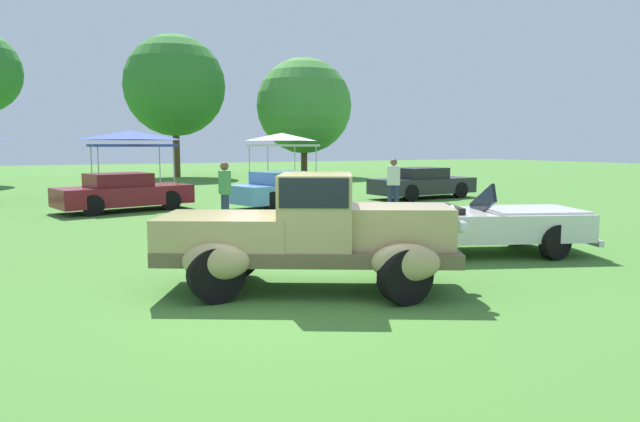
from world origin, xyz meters
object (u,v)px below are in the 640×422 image
show_car_skyblue (285,190)px  show_car_charcoal (422,183)px  spectator_between_cars (393,183)px  canopy_tent_right_field (282,139)px  neighbor_convertible (475,224)px  feature_pickup_truck (311,231)px  show_car_burgundy (123,192)px  canopy_tent_center_field (130,138)px  spectator_by_row (225,192)px

show_car_skyblue → show_car_charcoal: same height
show_car_charcoal → spectator_between_cars: size_ratio=2.66×
canopy_tent_right_field → neighbor_convertible: bearing=-100.7°
show_car_charcoal → feature_pickup_truck: bearing=-133.2°
neighbor_convertible → canopy_tent_right_field: canopy_tent_right_field is taller
feature_pickup_truck → show_car_burgundy: (-1.02, 11.72, -0.27)m
spectator_between_cars → feature_pickup_truck: bearing=-131.1°
neighbor_convertible → canopy_tent_center_field: bearing=104.2°
neighbor_convertible → canopy_tent_right_field: size_ratio=1.72×
show_car_charcoal → spectator_between_cars: 5.13m
neighbor_convertible → spectator_by_row: bearing=120.6°
feature_pickup_truck → neighbor_convertible: size_ratio=0.92×
show_car_charcoal → spectator_by_row: spectator_by_row is taller
show_car_skyblue → canopy_tent_right_field: bearing=67.5°
show_car_charcoal → spectator_by_row: size_ratio=2.66×
spectator_between_cars → canopy_tent_center_field: (-6.48, 9.56, 1.51)m
show_car_charcoal → canopy_tent_right_field: 8.22m
canopy_tent_right_field → spectator_between_cars: bearing=-94.5°
show_car_burgundy → spectator_by_row: size_ratio=2.61×
neighbor_convertible → spectator_between_cars: size_ratio=2.84×
feature_pickup_truck → spectator_by_row: feature_pickup_truck is taller
show_car_skyblue → spectator_by_row: (-3.27, -3.74, 0.32)m
neighbor_convertible → show_car_skyblue: size_ratio=1.16×
show_car_burgundy → spectator_between_cars: bearing=-29.3°
neighbor_convertible → show_car_skyblue: bearing=90.2°
spectator_between_cars → canopy_tent_right_field: 11.07m
neighbor_convertible → spectator_between_cars: bearing=69.2°
neighbor_convertible → show_car_skyblue: (-0.03, 9.33, 0.02)m
spectator_by_row → canopy_tent_center_field: canopy_tent_center_field is taller
show_car_skyblue → canopy_tent_center_field: (-4.01, 6.62, 1.83)m
spectator_by_row → show_car_burgundy: bearing=109.8°
neighbor_convertible → show_car_skyblue: 9.33m
neighbor_convertible → show_car_charcoal: size_ratio=1.07×
feature_pickup_truck → spectator_between_cars: bearing=48.9°
show_car_skyblue → show_car_charcoal: (6.22, 0.53, 0.00)m
spectator_between_cars → spectator_by_row: size_ratio=1.00×
show_car_skyblue → spectator_between_cars: spectator_between_cars is taller
neighbor_convertible → spectator_by_row: (-3.31, 5.59, 0.33)m
show_car_burgundy → neighbor_convertible: bearing=-64.2°
spectator_between_cars → show_car_charcoal: bearing=42.7°
show_car_burgundy → canopy_tent_center_field: canopy_tent_center_field is taller
neighbor_convertible → spectator_between_cars: 6.84m
show_car_skyblue → spectator_between_cars: (2.46, -2.94, 0.32)m
canopy_tent_right_field → feature_pickup_truck: bearing=-111.9°
show_car_burgundy → show_car_skyblue: (5.09, -1.29, -0.00)m
feature_pickup_truck → show_car_skyblue: size_ratio=1.07×
show_car_charcoal → neighbor_convertible: bearing=-122.1°
show_car_burgundy → canopy_tent_center_field: 5.73m
spectator_between_cars → canopy_tent_right_field: canopy_tent_right_field is taller
spectator_between_cars → spectator_by_row: 5.79m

